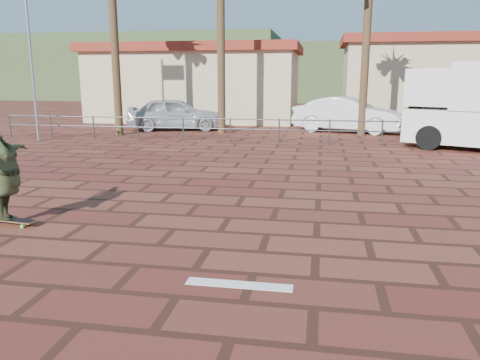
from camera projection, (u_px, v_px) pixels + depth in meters
name	position (u px, v px, depth m)	size (l,w,h in m)	color
ground	(209.00, 249.00, 7.35)	(120.00, 120.00, 0.00)	brown
paint_stripe	(239.00, 285.00, 6.08)	(1.40, 0.22, 0.01)	white
guardrail	(279.00, 127.00, 18.74)	(24.06, 0.06, 1.00)	#47494F
flagpole	(31.00, 25.00, 18.58)	(1.30, 0.10, 8.00)	gray
building_west	(198.00, 82.00, 29.02)	(12.60, 7.60, 4.50)	beige
building_east	(428.00, 78.00, 28.53)	(10.60, 6.60, 5.00)	beige
hill_front	(309.00, 73.00, 54.78)	(70.00, 18.00, 6.00)	#384C28
hill_back	(149.00, 66.00, 64.03)	(35.00, 14.00, 8.00)	#384C28
longboard	(9.00, 220.00, 8.53)	(1.11, 0.37, 0.11)	olive
skateboarder	(5.00, 177.00, 8.36)	(1.92, 0.52, 1.56)	#373E21
car_silver	(175.00, 114.00, 23.50)	(1.91, 4.74, 1.61)	#ACAFB3
car_white	(347.00, 115.00, 22.55)	(1.78, 5.10, 1.68)	white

